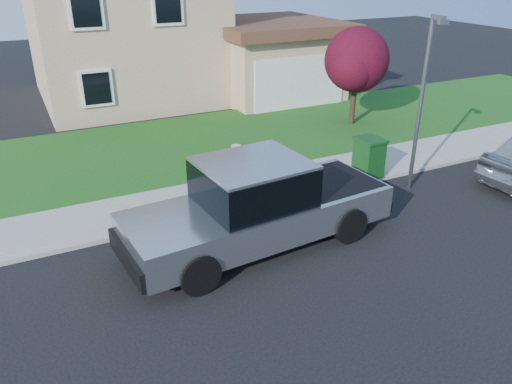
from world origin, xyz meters
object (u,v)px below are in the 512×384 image
(woman, at_px, (237,185))
(ornamental_tree, at_px, (357,63))
(pickup_truck, at_px, (258,206))
(street_lamp, at_px, (423,96))
(trash_bin, at_px, (369,157))

(woman, distance_m, ornamental_tree, 9.50)
(pickup_truck, distance_m, ornamental_tree, 10.45)
(woman, distance_m, street_lamp, 5.83)
(ornamental_tree, distance_m, street_lamp, 6.39)
(ornamental_tree, bearing_deg, pickup_truck, -138.86)
(pickup_truck, xyz_separation_m, ornamental_tree, (7.78, 6.80, 1.57))
(street_lamp, bearing_deg, woman, -173.06)
(woman, bearing_deg, street_lamp, 179.49)
(woman, xyz_separation_m, ornamental_tree, (7.69, 5.35, 1.61))
(woman, bearing_deg, ornamental_tree, -139.07)
(woman, bearing_deg, pickup_truck, 92.42)
(pickup_truck, height_order, woman, pickup_truck)
(trash_bin, bearing_deg, pickup_truck, -160.00)
(ornamental_tree, xyz_separation_m, trash_bin, (-2.95, -4.83, -1.82))
(pickup_truck, height_order, ornamental_tree, ornamental_tree)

